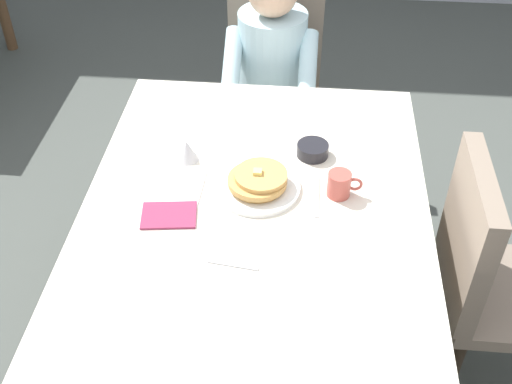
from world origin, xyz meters
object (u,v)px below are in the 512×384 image
at_px(dining_table_main, 255,231).
at_px(bowl_butter, 313,150).
at_px(spoon_near_edge, 233,265).
at_px(fork_left_of_plate, 200,189).
at_px(plate_breakfast, 259,187).
at_px(diner_person, 271,68).
at_px(breakfast_stack, 258,180).
at_px(syrup_pitcher, 187,150).
at_px(chair_right_side, 488,272).
at_px(knife_right_of_plate, 317,196).
at_px(cup_coffee, 340,184).
at_px(chair_diner, 273,78).

bearing_deg(dining_table_main, bowl_butter, 60.15).
bearing_deg(dining_table_main, spoon_near_edge, -99.42).
relative_size(bowl_butter, fork_left_of_plate, 0.61).
bearing_deg(plate_breakfast, fork_left_of_plate, -173.99).
xyz_separation_m(diner_person, breakfast_stack, (0.02, -0.91, 0.11)).
xyz_separation_m(syrup_pitcher, spoon_near_edge, (0.22, -0.48, -0.04)).
distance_m(chair_right_side, spoon_near_edge, 0.87).
bearing_deg(fork_left_of_plate, knife_right_of_plate, -88.52).
height_order(dining_table_main, diner_person, diner_person).
xyz_separation_m(dining_table_main, plate_breakfast, (0.00, 0.10, 0.10)).
relative_size(diner_person, breakfast_stack, 5.67).
bearing_deg(fork_left_of_plate, cup_coffee, -86.27).
bearing_deg(chair_diner, chair_right_side, 124.05).
bearing_deg(spoon_near_edge, cup_coffee, 55.67).
height_order(diner_person, syrup_pitcher, diner_person).
xyz_separation_m(cup_coffee, spoon_near_edge, (-0.30, -0.34, -0.04)).
bearing_deg(plate_breakfast, bowl_butter, 49.47).
distance_m(dining_table_main, diner_person, 1.01).
bearing_deg(bowl_butter, chair_diner, 102.63).
height_order(fork_left_of_plate, spoon_near_edge, same).
xyz_separation_m(chair_diner, syrup_pitcher, (-0.24, -0.93, 0.25)).
xyz_separation_m(chair_diner, fork_left_of_plate, (-0.17, -1.09, 0.21)).
distance_m(plate_breakfast, syrup_pitcher, 0.29).
xyz_separation_m(bowl_butter, fork_left_of_plate, (-0.36, -0.22, -0.02)).
distance_m(chair_diner, chair_right_side, 1.41).
bearing_deg(knife_right_of_plate, plate_breakfast, 83.37).
relative_size(chair_right_side, bowl_butter, 8.45).
distance_m(dining_table_main, syrup_pitcher, 0.37).
distance_m(plate_breakfast, knife_right_of_plate, 0.19).
bearing_deg(syrup_pitcher, spoon_near_edge, -65.75).
relative_size(cup_coffee, fork_left_of_plate, 0.63).
relative_size(diner_person, plate_breakfast, 4.00).
height_order(chair_right_side, spoon_near_edge, chair_right_side).
bearing_deg(spoon_near_edge, dining_table_main, 88.09).
bearing_deg(spoon_near_edge, fork_left_of_plate, 122.09).
bearing_deg(diner_person, knife_right_of_plate, 102.92).
distance_m(dining_table_main, spoon_near_edge, 0.26).
bearing_deg(plate_breakfast, breakfast_stack, -126.06).
bearing_deg(dining_table_main, chair_diner, 90.98).
distance_m(cup_coffee, fork_left_of_plate, 0.45).
bearing_deg(diner_person, fork_left_of_plate, 79.85).
xyz_separation_m(chair_diner, breakfast_stack, (0.02, -1.07, 0.25)).
bearing_deg(chair_right_side, fork_left_of_plate, -94.99).
bearing_deg(syrup_pitcher, chair_diner, 75.77).
height_order(bowl_butter, spoon_near_edge, bowl_butter).
xyz_separation_m(diner_person, knife_right_of_plate, (0.21, -0.93, 0.07)).
relative_size(diner_person, chair_right_side, 1.20).
bearing_deg(bowl_butter, diner_person, 105.29).
height_order(cup_coffee, knife_right_of_plate, cup_coffee).
relative_size(cup_coffee, bowl_butter, 1.03).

